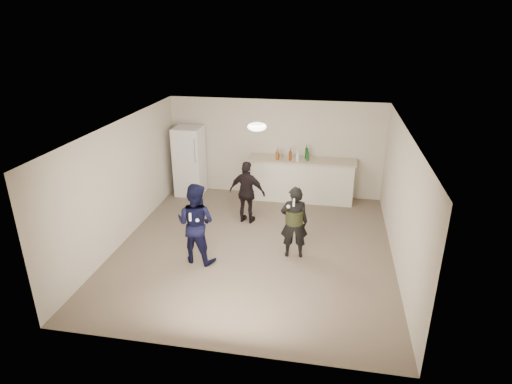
% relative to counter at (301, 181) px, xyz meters
% --- Properties ---
extents(floor, '(6.00, 6.00, 0.00)m').
position_rel_counter_xyz_m(floor, '(-0.72, -2.67, -0.53)').
color(floor, '#6B5B4C').
rests_on(floor, ground).
extents(ceiling, '(6.00, 6.00, 0.00)m').
position_rel_counter_xyz_m(ceiling, '(-0.72, -2.67, 1.98)').
color(ceiling, silver).
rests_on(ceiling, wall_back).
extents(wall_back, '(6.00, 0.00, 6.00)m').
position_rel_counter_xyz_m(wall_back, '(-0.72, 0.33, 0.72)').
color(wall_back, beige).
rests_on(wall_back, floor).
extents(wall_front, '(6.00, 0.00, 6.00)m').
position_rel_counter_xyz_m(wall_front, '(-0.72, -5.67, 0.72)').
color(wall_front, beige).
rests_on(wall_front, floor).
extents(wall_left, '(0.00, 6.00, 6.00)m').
position_rel_counter_xyz_m(wall_left, '(-3.47, -2.67, 0.72)').
color(wall_left, beige).
rests_on(wall_left, floor).
extents(wall_right, '(0.00, 6.00, 6.00)m').
position_rel_counter_xyz_m(wall_right, '(2.03, -2.67, 0.72)').
color(wall_right, beige).
rests_on(wall_right, floor).
extents(counter, '(2.60, 0.56, 1.05)m').
position_rel_counter_xyz_m(counter, '(0.00, 0.00, 0.00)').
color(counter, silver).
rests_on(counter, floor).
extents(counter_top, '(2.68, 0.64, 0.04)m').
position_rel_counter_xyz_m(counter_top, '(0.00, 0.00, 0.55)').
color(counter_top, beige).
rests_on(counter_top, counter).
extents(fridge, '(0.70, 0.70, 1.80)m').
position_rel_counter_xyz_m(fridge, '(-2.92, -0.07, 0.38)').
color(fridge, white).
rests_on(fridge, floor).
extents(fridge_handle, '(0.02, 0.02, 0.60)m').
position_rel_counter_xyz_m(fridge_handle, '(-2.64, -0.44, 0.78)').
color(fridge_handle, silver).
rests_on(fridge_handle, fridge).
extents(ceiling_dome, '(0.36, 0.36, 0.16)m').
position_rel_counter_xyz_m(ceiling_dome, '(-0.72, -2.37, 1.93)').
color(ceiling_dome, white).
rests_on(ceiling_dome, ceiling).
extents(shaker, '(0.08, 0.08, 0.17)m').
position_rel_counter_xyz_m(shaker, '(-0.53, -0.12, 0.65)').
color(shaker, '#B6B6BA').
rests_on(shaker, counter_top).
extents(man, '(0.87, 0.73, 1.58)m').
position_rel_counter_xyz_m(man, '(-1.72, -3.33, 0.26)').
color(man, '#0E103B').
rests_on(man, floor).
extents(woman, '(0.57, 0.41, 1.46)m').
position_rel_counter_xyz_m(woman, '(0.09, -2.84, 0.21)').
color(woman, black).
rests_on(woman, floor).
extents(camo_shorts, '(0.34, 0.34, 0.28)m').
position_rel_counter_xyz_m(camo_shorts, '(0.09, -2.84, 0.32)').
color(camo_shorts, '#31391A').
rests_on(camo_shorts, woman).
extents(spectator, '(0.90, 0.50, 1.45)m').
position_rel_counter_xyz_m(spectator, '(-1.09, -1.51, 0.20)').
color(spectator, black).
rests_on(spectator, floor).
extents(remote_man, '(0.04, 0.04, 0.15)m').
position_rel_counter_xyz_m(remote_man, '(-1.72, -3.61, 0.53)').
color(remote_man, white).
rests_on(remote_man, man).
extents(nunchuk_man, '(0.07, 0.07, 0.07)m').
position_rel_counter_xyz_m(nunchuk_man, '(-1.60, -3.58, 0.45)').
color(nunchuk_man, white).
rests_on(nunchuk_man, man).
extents(remote_woman, '(0.04, 0.04, 0.15)m').
position_rel_counter_xyz_m(remote_woman, '(0.09, -3.09, 0.72)').
color(remote_woman, silver).
rests_on(remote_woman, woman).
extents(nunchuk_woman, '(0.07, 0.07, 0.07)m').
position_rel_counter_xyz_m(nunchuk_woman, '(-0.01, -3.06, 0.62)').
color(nunchuk_woman, white).
rests_on(nunchuk_woman, woman).
extents(bottle_cluster, '(0.83, 0.30, 0.28)m').
position_rel_counter_xyz_m(bottle_cluster, '(-0.16, -0.08, 0.68)').
color(bottle_cluster, '#904D14').
rests_on(bottle_cluster, counter_top).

